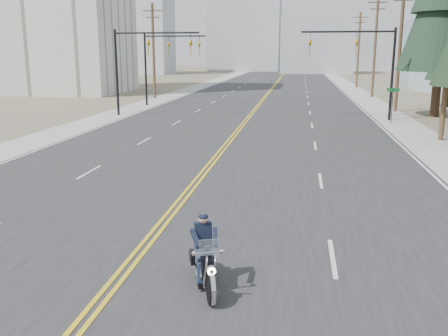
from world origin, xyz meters
TOP-DOWN VIEW (x-y plane):
  - ground_plane at (0.00, 0.00)m, footprint 400.00×400.00m
  - road at (0.00, 70.00)m, footprint 20.00×200.00m
  - sidewalk_left at (-11.50, 70.00)m, footprint 3.00×200.00m
  - sidewalk_right at (11.50, 70.00)m, footprint 3.00×200.00m
  - traffic_mast_left at (-8.98, 32.00)m, footprint 7.10×0.26m
  - traffic_mast_right at (8.98, 32.00)m, footprint 7.10×0.26m
  - traffic_mast_far at (-9.31, 40.00)m, footprint 6.10×0.26m
  - street_sign at (10.80, 30.00)m, footprint 0.90×0.06m
  - utility_pole_c at (12.50, 38.00)m, footprint 2.20×0.30m
  - utility_pole_d at (12.50, 53.00)m, footprint 2.20×0.30m
  - utility_pole_e at (12.50, 70.00)m, footprint 2.20×0.30m
  - utility_pole_left at (-12.50, 48.00)m, footprint 2.20×0.30m
  - haze_bldg_a at (-35.00, 115.00)m, footprint 14.00×12.00m
  - haze_bldg_b at (8.00, 125.00)m, footprint 18.00×14.00m
  - haze_bldg_d at (-12.00, 140.00)m, footprint 20.00×15.00m
  - haze_bldg_e at (25.00, 150.00)m, footprint 14.00×14.00m
  - haze_bldg_f at (-50.00, 130.00)m, footprint 12.00×12.00m
  - motorcyclist at (2.08, 1.94)m, footprint 1.55×2.29m

SIDE VIEW (x-z plane):
  - ground_plane at x=0.00m, z-range 0.00..0.00m
  - road at x=0.00m, z-range 0.00..0.01m
  - sidewalk_left at x=-11.50m, z-range 0.00..0.01m
  - sidewalk_right at x=11.50m, z-range 0.00..0.01m
  - motorcyclist at x=2.08m, z-range 0.00..1.64m
  - street_sign at x=10.80m, z-range 0.49..3.12m
  - traffic_mast_far at x=-9.31m, z-range 1.37..8.37m
  - traffic_mast_left at x=-8.98m, z-range 1.44..8.44m
  - traffic_mast_right at x=8.98m, z-range 1.44..8.44m
  - utility_pole_left at x=-12.50m, z-range 0.23..10.73m
  - utility_pole_c at x=12.50m, z-range 0.23..11.23m
  - utility_pole_e at x=12.50m, z-range 0.23..11.23m
  - utility_pole_d at x=12.50m, z-range 0.23..11.73m
  - haze_bldg_e at x=25.00m, z-range 0.00..12.00m
  - haze_bldg_b at x=8.00m, z-range 0.00..14.00m
  - haze_bldg_f at x=-50.00m, z-range 0.00..16.00m
  - haze_bldg_a at x=-35.00m, z-range 0.00..22.00m
  - haze_bldg_d at x=-12.00m, z-range 0.00..26.00m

